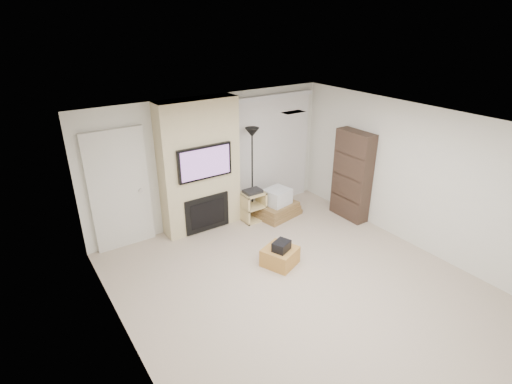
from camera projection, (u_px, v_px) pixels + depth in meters
floor at (299, 287)px, 6.13m from camera, size 5.00×5.50×0.00m
ceiling at (308, 128)px, 5.10m from camera, size 5.00×5.50×0.00m
wall_back at (211, 160)px, 7.70m from camera, size 5.00×0.00×2.50m
wall_front at (504, 333)px, 3.53m from camera, size 5.00×0.00×2.50m
wall_left at (127, 273)px, 4.34m from camera, size 0.00×5.50×2.50m
wall_right at (415, 177)px, 6.89m from camera, size 0.00×5.50×2.50m
hvac_vent at (293, 112)px, 5.91m from camera, size 0.35×0.18×0.01m
ottoman at (280, 256)px, 6.62m from camera, size 0.65×0.65×0.30m
black_bag at (281, 246)px, 6.48m from camera, size 0.34×0.31×0.16m
fireplace_wall at (200, 167)px, 7.37m from camera, size 1.50×0.47×2.50m
entry_door at (120, 191)px, 6.84m from camera, size 1.02×0.11×2.14m
vertical_blinds at (272, 147)px, 8.36m from camera, size 1.98×0.10×2.37m
floor_lamp at (252, 148)px, 7.69m from camera, size 0.28×0.28×1.86m
av_stand at (253, 204)px, 7.99m from camera, size 0.45×0.38×0.66m
box_stack at (277, 205)px, 8.22m from camera, size 0.98×0.81×0.58m
bookshelf at (352, 176)px, 7.90m from camera, size 0.30×0.80×1.80m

